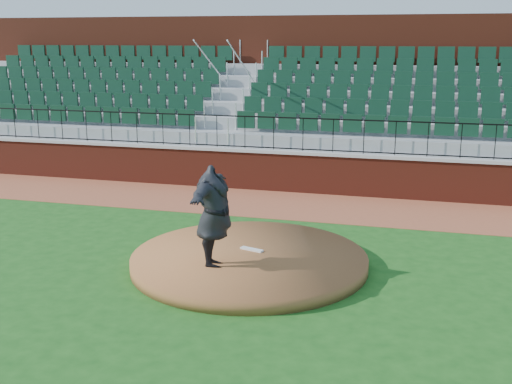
# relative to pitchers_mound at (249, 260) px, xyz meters

# --- Properties ---
(ground) EXTENTS (90.00, 90.00, 0.00)m
(ground) POSITION_rel_pitchers_mound_xyz_m (-0.19, -0.26, -0.12)
(ground) COLOR #184D16
(ground) RESTS_ON ground
(warning_track) EXTENTS (34.00, 3.20, 0.01)m
(warning_track) POSITION_rel_pitchers_mound_xyz_m (-0.19, 5.14, -0.12)
(warning_track) COLOR brown
(warning_track) RESTS_ON ground
(field_wall) EXTENTS (34.00, 0.35, 1.20)m
(field_wall) POSITION_rel_pitchers_mound_xyz_m (-0.19, 6.74, 0.47)
(field_wall) COLOR maroon
(field_wall) RESTS_ON ground
(wall_cap) EXTENTS (34.00, 0.45, 0.10)m
(wall_cap) POSITION_rel_pitchers_mound_xyz_m (-0.19, 6.74, 1.12)
(wall_cap) COLOR #B7B7B7
(wall_cap) RESTS_ON field_wall
(wall_railing) EXTENTS (34.00, 0.05, 1.00)m
(wall_railing) POSITION_rel_pitchers_mound_xyz_m (-0.19, 6.74, 1.67)
(wall_railing) COLOR black
(wall_railing) RESTS_ON wall_cap
(seating_stands) EXTENTS (34.00, 5.10, 4.60)m
(seating_stands) POSITION_rel_pitchers_mound_xyz_m (-0.19, 9.46, 2.18)
(seating_stands) COLOR gray
(seating_stands) RESTS_ON ground
(concourse_wall) EXTENTS (34.00, 0.50, 5.50)m
(concourse_wall) POSITION_rel_pitchers_mound_xyz_m (-0.19, 12.26, 2.62)
(concourse_wall) COLOR maroon
(concourse_wall) RESTS_ON ground
(pitchers_mound) EXTENTS (4.95, 4.95, 0.25)m
(pitchers_mound) POSITION_rel_pitchers_mound_xyz_m (0.00, 0.00, 0.00)
(pitchers_mound) COLOR brown
(pitchers_mound) RESTS_ON ground
(pitching_rubber) EXTENTS (0.54, 0.28, 0.03)m
(pitching_rubber) POSITION_rel_pitchers_mound_xyz_m (-0.03, 0.30, 0.14)
(pitching_rubber) COLOR white
(pitching_rubber) RESTS_ON pitchers_mound
(pitcher) EXTENTS (1.03, 2.58, 2.05)m
(pitcher) POSITION_rel_pitchers_mound_xyz_m (-0.50, -0.79, 1.15)
(pitcher) COLOR black
(pitcher) RESTS_ON pitchers_mound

